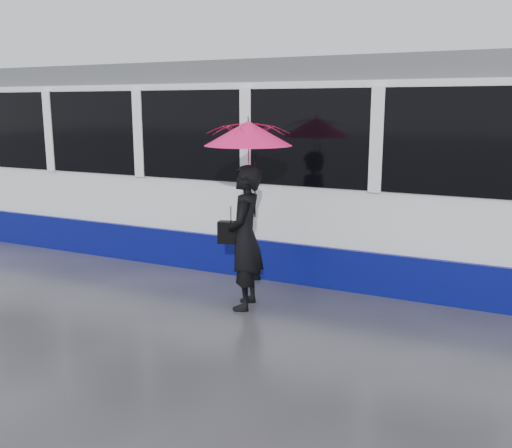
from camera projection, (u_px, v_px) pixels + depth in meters
The scene contains 5 objects.
ground at pixel (299, 316), 7.34m from camera, with size 90.00×90.00×0.00m, color #2A2A2F.
rails at pixel (354, 267), 9.54m from camera, with size 34.00×1.51×0.02m.
woman at pixel (245, 238), 7.49m from camera, with size 0.70×0.46×1.92m, color black.
umbrella at pixel (248, 151), 7.23m from camera, with size 1.37×1.37×1.29m.
handbag at pixel (231, 232), 7.59m from camera, with size 0.37×0.23×0.48m.
Camera 1 is at (2.54, -6.49, 2.66)m, focal length 40.00 mm.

